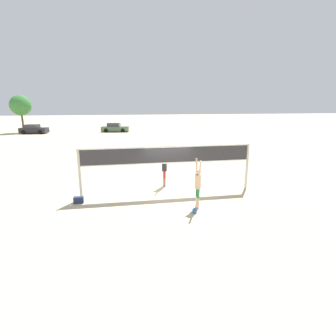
{
  "coord_description": "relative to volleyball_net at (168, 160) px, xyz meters",
  "views": [
    {
      "loc": [
        -2.37,
        -13.0,
        4.66
      ],
      "look_at": [
        0.0,
        0.0,
        1.4
      ],
      "focal_mm": 28.0,
      "sensor_mm": 36.0,
      "label": 1
    }
  ],
  "objects": [
    {
      "name": "tree_left_cluster",
      "position": [
        -18.08,
        34.15,
        2.54
      ],
      "size": [
        3.28,
        3.28,
        6.02
      ],
      "color": "brown",
      "rests_on": "ground_plane"
    },
    {
      "name": "gear_bag",
      "position": [
        -4.48,
        -0.58,
        -1.67
      ],
      "size": [
        0.45,
        0.26,
        0.31
      ],
      "color": "navy",
      "rests_on": "ground_plane"
    },
    {
      "name": "parked_car_near",
      "position": [
        -3.21,
        32.33,
        -1.17
      ],
      "size": [
        4.76,
        2.6,
        1.47
      ],
      "rotation": [
        0.0,
        0.0,
        -0.19
      ],
      "color": "#4C6B4C",
      "rests_on": "ground_plane"
    },
    {
      "name": "player_spiker",
      "position": [
        0.96,
        -2.19,
        -0.61
      ],
      "size": [
        0.28,
        0.72,
        2.28
      ],
      "rotation": [
        0.0,
        0.0,
        1.57
      ],
      "color": "beige",
      "rests_on": "ground_plane"
    },
    {
      "name": "parked_car_mid",
      "position": [
        -15.87,
        31.97,
        -1.17
      ],
      "size": [
        4.33,
        2.38,
        1.45
      ],
      "rotation": [
        0.0,
        0.0,
        -0.16
      ],
      "color": "#232328",
      "rests_on": "ground_plane"
    },
    {
      "name": "volleyball",
      "position": [
        0.69,
        -2.72,
        -1.71
      ],
      "size": [
        0.22,
        0.22,
        0.22
      ],
      "color": "blue",
      "rests_on": "ground_plane"
    },
    {
      "name": "player_blocker",
      "position": [
        0.02,
        1.27,
        -0.64
      ],
      "size": [
        0.28,
        0.72,
        2.24
      ],
      "rotation": [
        0.0,
        0.0,
        -1.57
      ],
      "color": "#8C664C",
      "rests_on": "ground_plane"
    },
    {
      "name": "volleyball_net",
      "position": [
        0.0,
        0.0,
        0.0
      ],
      "size": [
        8.98,
        0.14,
        2.54
      ],
      "color": "beige",
      "rests_on": "ground_plane"
    },
    {
      "name": "ground_plane",
      "position": [
        0.0,
        0.0,
        -1.82
      ],
      "size": [
        200.0,
        200.0,
        0.0
      ],
      "primitive_type": "plane",
      "color": "beige"
    }
  ]
}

